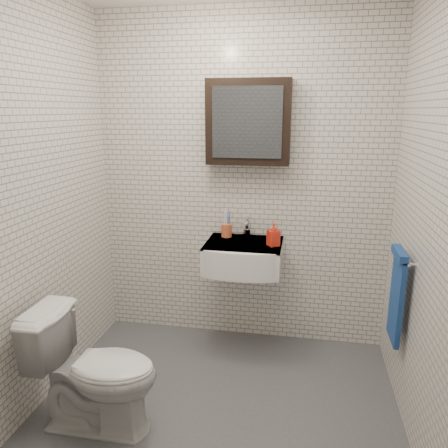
% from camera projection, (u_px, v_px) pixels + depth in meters
% --- Properties ---
extents(ground, '(2.20, 2.00, 0.01)m').
position_uv_depth(ground, '(216.00, 411.00, 2.66)').
color(ground, '#4A4C51').
rests_on(ground, ground).
extents(room_shell, '(2.22, 2.02, 2.51)m').
position_uv_depth(room_shell, '(215.00, 173.00, 2.29)').
color(room_shell, silver).
rests_on(room_shell, ground).
extents(washbasin, '(0.55, 0.50, 0.20)m').
position_uv_depth(washbasin, '(243.00, 257.00, 3.16)').
color(washbasin, white).
rests_on(washbasin, room_shell).
extents(faucet, '(0.06, 0.20, 0.15)m').
position_uv_depth(faucet, '(247.00, 228.00, 3.30)').
color(faucet, silver).
rests_on(faucet, washbasin).
extents(mirror_cabinet, '(0.60, 0.15, 0.60)m').
position_uv_depth(mirror_cabinet, '(248.00, 122.00, 3.10)').
color(mirror_cabinet, black).
rests_on(mirror_cabinet, room_shell).
extents(towel_rail, '(0.09, 0.30, 0.58)m').
position_uv_depth(towel_rail, '(397.00, 292.00, 2.63)').
color(towel_rail, silver).
rests_on(towel_rail, room_shell).
extents(toothbrush_cup, '(0.08, 0.08, 0.22)m').
position_uv_depth(toothbrush_cup, '(227.00, 230.00, 3.31)').
color(toothbrush_cup, '#C85832').
rests_on(toothbrush_cup, washbasin).
extents(soap_bottle, '(0.10, 0.11, 0.17)m').
position_uv_depth(soap_bottle, '(273.00, 234.00, 3.08)').
color(soap_bottle, '#E55918').
rests_on(soap_bottle, washbasin).
extents(toilet, '(0.71, 0.40, 0.72)m').
position_uv_depth(toilet, '(96.00, 370.00, 2.47)').
color(toilet, white).
rests_on(toilet, ground).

